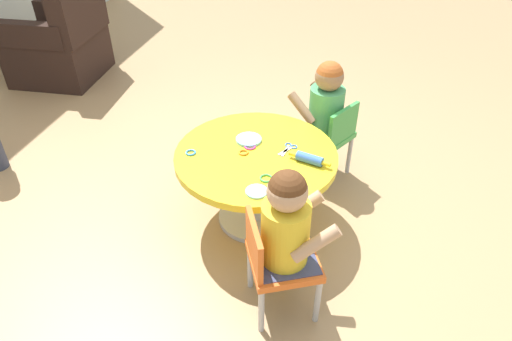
# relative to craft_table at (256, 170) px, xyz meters

# --- Properties ---
(ground_plane) EXTENTS (10.00, 10.00, 0.00)m
(ground_plane) POSITION_rel_craft_table_xyz_m (0.00, 0.00, -0.35)
(ground_plane) COLOR tan
(craft_table) EXTENTS (0.87, 0.87, 0.47)m
(craft_table) POSITION_rel_craft_table_xyz_m (0.00, 0.00, 0.00)
(craft_table) COLOR silver
(craft_table) RESTS_ON ground
(child_chair_left) EXTENTS (0.40, 0.40, 0.54)m
(child_chair_left) POSITION_rel_craft_table_xyz_m (-0.57, -0.23, -0.05)
(child_chair_left) COLOR #B7B7BC
(child_chair_left) RESTS_ON ground
(seated_child_left) EXTENTS (0.39, 0.43, 0.51)m
(seated_child_left) POSITION_rel_craft_table_xyz_m (-0.56, -0.27, 0.18)
(seated_child_left) COLOR #3F4772
(seated_child_left) RESTS_ON ground
(child_chair_right) EXTENTS (0.41, 0.41, 0.54)m
(child_chair_right) POSITION_rel_craft_table_xyz_m (0.52, -0.34, -0.05)
(child_chair_right) COLOR #B7B7BC
(child_chair_right) RESTS_ON ground
(seated_child_right) EXTENTS (0.41, 0.43, 0.51)m
(seated_child_right) POSITION_rel_craft_table_xyz_m (0.54, -0.31, 0.18)
(seated_child_right) COLOR #3F4772
(seated_child_right) RESTS_ON ground
(armchair_dark) EXTENTS (0.76, 0.77, 0.85)m
(armchair_dark) POSITION_rel_craft_table_xyz_m (1.47, 2.15, -0.04)
(armchair_dark) COLOR black
(armchair_dark) RESTS_ON ground
(rolling_pin) EXTENTS (0.08, 0.23, 0.05)m
(rolling_pin) POSITION_rel_craft_table_xyz_m (-0.02, -0.29, 0.14)
(rolling_pin) COLOR #3F72CC
(rolling_pin) RESTS_ON craft_table
(craft_scissors) EXTENTS (0.14, 0.10, 0.01)m
(craft_scissors) POSITION_rel_craft_table_xyz_m (0.08, -0.16, 0.12)
(craft_scissors) COLOR silver
(craft_scissors) RESTS_ON craft_table
(playdough_blob_0) EXTENTS (0.14, 0.14, 0.01)m
(playdough_blob_0) POSITION_rel_craft_table_xyz_m (0.11, 0.07, 0.12)
(playdough_blob_0) COLOR #8CCCF2
(playdough_blob_0) RESTS_ON craft_table
(playdough_blob_1) EXTENTS (0.11, 0.11, 0.01)m
(playdough_blob_1) POSITION_rel_craft_table_xyz_m (-0.32, -0.08, 0.12)
(playdough_blob_1) COLOR #8CCCF2
(playdough_blob_1) RESTS_ON craft_table
(cookie_cutter_0) EXTENTS (0.05, 0.05, 0.01)m
(cookie_cutter_0) POSITION_rel_craft_table_xyz_m (-0.02, 0.06, 0.12)
(cookie_cutter_0) COLOR orange
(cookie_cutter_0) RESTS_ON craft_table
(cookie_cutter_1) EXTENTS (0.07, 0.07, 0.01)m
(cookie_cutter_1) POSITION_rel_craft_table_xyz_m (-0.21, -0.10, 0.12)
(cookie_cutter_1) COLOR #4CB259
(cookie_cutter_1) RESTS_ON craft_table
(cookie_cutter_2) EXTENTS (0.06, 0.06, 0.01)m
(cookie_cutter_2) POSITION_rel_craft_table_xyz_m (-0.08, 0.34, 0.12)
(cookie_cutter_2) COLOR #3F99D8
(cookie_cutter_2) RESTS_ON craft_table
(cookie_cutter_3) EXTENTS (0.06, 0.06, 0.01)m
(cookie_cutter_3) POSITION_rel_craft_table_xyz_m (0.05, 0.04, 0.12)
(cookie_cutter_3) COLOR #D83FA5
(cookie_cutter_3) RESTS_ON craft_table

